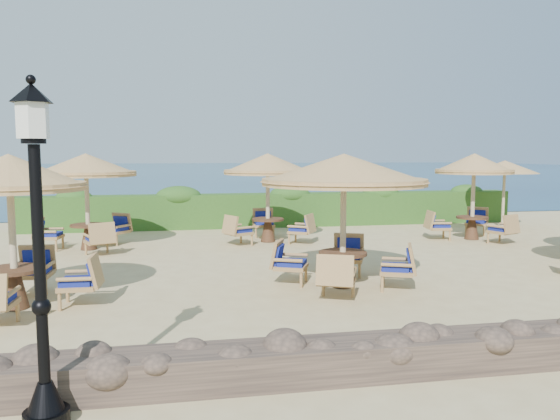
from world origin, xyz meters
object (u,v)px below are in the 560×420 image
at_px(cafe_set_0, 11,208).
at_px(cafe_set_5, 474,182).
at_px(cafe_set_4, 268,180).
at_px(lamp_post, 40,271).
at_px(extra_parasol, 505,167).
at_px(cafe_set_1, 344,190).
at_px(cafe_set_3, 86,181).

relative_size(cafe_set_0, cafe_set_5, 1.03).
height_order(cafe_set_0, cafe_set_5, same).
distance_m(cafe_set_4, cafe_set_5, 6.33).
bearing_deg(cafe_set_4, lamp_post, -110.32).
distance_m(extra_parasol, cafe_set_5, 3.19).
xyz_separation_m(cafe_set_1, cafe_set_5, (5.71, 5.06, -0.15)).
bearing_deg(cafe_set_4, cafe_set_1, -84.28).
bearing_deg(lamp_post, extra_parasol, 43.60).
bearing_deg(cafe_set_1, extra_parasol, 41.42).
height_order(cafe_set_1, cafe_set_4, same).
distance_m(cafe_set_1, cafe_set_3, 7.79).
relative_size(cafe_set_4, cafe_set_5, 1.01).
distance_m(cafe_set_3, cafe_set_4, 5.11).
height_order(lamp_post, cafe_set_3, lamp_post).
bearing_deg(cafe_set_3, extra_parasol, 7.45).
bearing_deg(cafe_set_0, cafe_set_3, 86.92).
distance_m(lamp_post, cafe_set_0, 4.65).
bearing_deg(cafe_set_1, cafe_set_5, 41.53).
bearing_deg(cafe_set_5, extra_parasol, 41.16).
height_order(cafe_set_0, cafe_set_1, same).
bearing_deg(lamp_post, cafe_set_1, 47.16).
bearing_deg(cafe_set_4, cafe_set_5, -6.27).
bearing_deg(cafe_set_0, cafe_set_4, 48.90).
bearing_deg(lamp_post, cafe_set_4, 69.68).
relative_size(cafe_set_1, cafe_set_4, 1.19).
bearing_deg(lamp_post, cafe_set_5, 44.15).
xyz_separation_m(extra_parasol, cafe_set_5, (-2.38, -2.08, -0.38)).
height_order(cafe_set_0, cafe_set_3, same).
height_order(lamp_post, cafe_set_0, lamp_post).
distance_m(cafe_set_3, cafe_set_5, 11.39).
bearing_deg(extra_parasol, cafe_set_1, -138.58).
xyz_separation_m(extra_parasol, cafe_set_0, (-14.08, -7.59, -0.43)).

